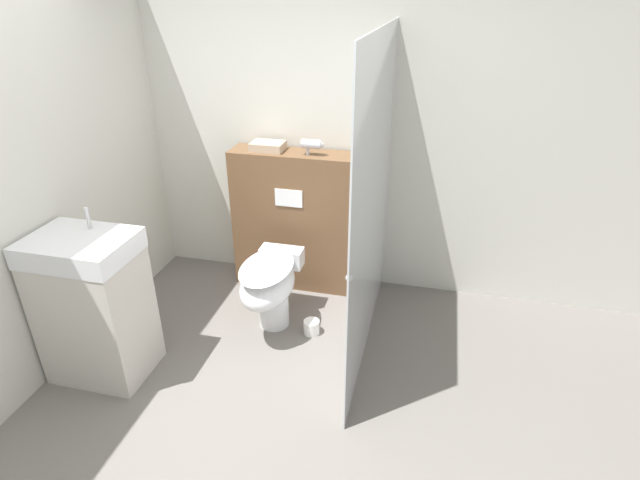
% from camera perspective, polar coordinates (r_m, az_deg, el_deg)
% --- Properties ---
extents(ground_plane, '(12.00, 12.00, 0.00)m').
position_cam_1_polar(ground_plane, '(3.08, -11.29, -22.18)').
color(ground_plane, slate).
extents(wall_back, '(8.00, 0.06, 2.50)m').
position_cam_1_polar(wall_back, '(4.04, -1.29, 11.87)').
color(wall_back, silver).
rests_on(wall_back, ground_plane).
extents(partition_panel, '(1.00, 0.29, 1.16)m').
position_cam_1_polar(partition_panel, '(4.11, -2.92, 2.23)').
color(partition_panel, brown).
rests_on(partition_panel, ground_plane).
extents(shower_glass, '(0.04, 1.67, 2.12)m').
position_cam_1_polar(shower_glass, '(3.17, 6.06, 3.71)').
color(shower_glass, silver).
rests_on(shower_glass, ground_plane).
extents(toilet, '(0.37, 0.70, 0.57)m').
position_cam_1_polar(toilet, '(3.64, -5.73, -5.18)').
color(toilet, white).
rests_on(toilet, ground_plane).
extents(sink_vanity, '(0.61, 0.46, 1.13)m').
position_cam_1_polar(sink_vanity, '(3.49, -24.38, -6.98)').
color(sink_vanity, beige).
rests_on(sink_vanity, ground_plane).
extents(hair_drier, '(0.18, 0.07, 0.12)m').
position_cam_1_polar(hair_drier, '(3.80, -0.87, 10.86)').
color(hair_drier, '#B7B7BC').
rests_on(hair_drier, partition_panel).
extents(folded_towel, '(0.25, 0.19, 0.06)m').
position_cam_1_polar(folded_towel, '(3.96, -5.99, 10.62)').
color(folded_towel, tan).
rests_on(folded_towel, partition_panel).
extents(spare_toilet_roll, '(0.12, 0.12, 0.11)m').
position_cam_1_polar(spare_toilet_roll, '(3.75, -0.98, -9.91)').
color(spare_toilet_roll, white).
rests_on(spare_toilet_roll, ground_plane).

